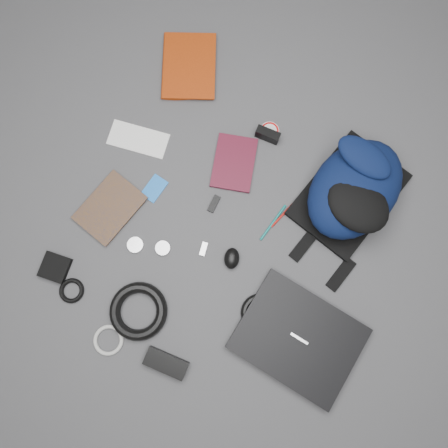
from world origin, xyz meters
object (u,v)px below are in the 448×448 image
at_px(compact_camera, 268,135).
at_px(pouch, 55,267).
at_px(backpack, 355,189).
at_px(textbook_red, 162,66).
at_px(mouse, 232,258).
at_px(power_brick, 166,363).
at_px(dvd_case, 234,163).
at_px(laptop, 298,338).
at_px(comic_book, 93,194).

relative_size(compact_camera, pouch, 0.96).
bearing_deg(backpack, textbook_red, -177.14).
relative_size(textbook_red, pouch, 2.92).
bearing_deg(textbook_red, mouse, -69.22).
bearing_deg(power_brick, dvd_case, 94.39).
xyz_separation_m(compact_camera, mouse, (0.06, -0.45, -0.01)).
bearing_deg(dvd_case, pouch, -138.83).
xyz_separation_m(laptop, comic_book, (-0.84, 0.17, -0.01)).
height_order(laptop, dvd_case, laptop).
height_order(dvd_case, pouch, pouch).
bearing_deg(laptop, comic_book, 176.63).
distance_m(compact_camera, mouse, 0.46).
relative_size(laptop, power_brick, 2.72).
xyz_separation_m(compact_camera, pouch, (-0.48, -0.72, -0.01)).
bearing_deg(pouch, textbook_red, 88.48).
distance_m(comic_book, dvd_case, 0.51).
distance_m(comic_book, compact_camera, 0.65).
xyz_separation_m(dvd_case, pouch, (-0.41, -0.58, 0.00)).
distance_m(backpack, pouch, 1.04).
xyz_separation_m(laptop, power_brick, (-0.36, -0.24, -0.00)).
relative_size(backpack, comic_book, 1.89).
bearing_deg(compact_camera, dvd_case, -117.46).
bearing_deg(pouch, comic_book, 90.04).
bearing_deg(dvd_case, comic_book, -157.43).
xyz_separation_m(textbook_red, power_brick, (0.45, -0.95, 0.00)).
height_order(backpack, dvd_case, backpack).
xyz_separation_m(comic_book, power_brick, (0.48, -0.41, 0.01)).
relative_size(dvd_case, power_brick, 1.41).
bearing_deg(laptop, dvd_case, 140.54).
height_order(laptop, power_brick, laptop).
bearing_deg(comic_book, backpack, 38.72).
relative_size(backpack, laptop, 1.10).
bearing_deg(laptop, power_brick, -138.14).
distance_m(laptop, pouch, 0.85).
bearing_deg(dvd_case, mouse, -81.77).
bearing_deg(dvd_case, compact_camera, 49.27).
bearing_deg(compact_camera, laptop, -59.68).
height_order(compact_camera, pouch, compact_camera).
bearing_deg(compact_camera, textbook_red, 167.73).
distance_m(backpack, laptop, 0.53).
relative_size(backpack, pouch, 4.71).
xyz_separation_m(textbook_red, mouse, (0.51, -0.55, 0.00)).
bearing_deg(textbook_red, dvd_case, -53.43).
distance_m(dvd_case, mouse, 0.34).
bearing_deg(comic_book, power_brick, -25.44).
xyz_separation_m(textbook_red, dvd_case, (0.39, -0.23, -0.01)).
relative_size(power_brick, pouch, 1.57).
distance_m(backpack, textbook_red, 0.82).
bearing_deg(dvd_case, laptop, -61.11).
bearing_deg(power_brick, laptop, 32.96).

